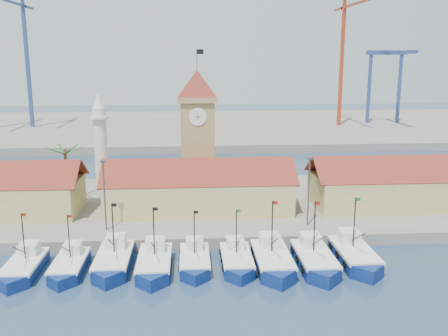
{
  "coord_description": "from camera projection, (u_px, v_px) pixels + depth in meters",
  "views": [
    {
      "loc": [
        -1.25,
        -49.24,
        22.98
      ],
      "look_at": [
        3.46,
        18.0,
        8.01
      ],
      "focal_mm": 40.0,
      "sensor_mm": 36.0,
      "label": 1
    }
  ],
  "objects": [
    {
      "name": "hall_center",
      "position": [
        199.0,
        193.0,
        71.63
      ],
      "size": [
        27.04,
        10.13,
        7.61
      ],
      "color": "tan",
      "rests_on": "quay"
    },
    {
      "name": "quay",
      "position": [
        199.0,
        206.0,
        76.23
      ],
      "size": [
        140.0,
        32.0,
        1.5
      ],
      "primitive_type": "cube",
      "color": "gray",
      "rests_on": "ground"
    },
    {
      "name": "boat_5",
      "position": [
        237.0,
        262.0,
        55.58
      ],
      "size": [
        3.34,
        9.15,
        6.92
      ],
      "color": "navy",
      "rests_on": "ground"
    },
    {
      "name": "boat_2",
      "position": [
        113.0,
        262.0,
        55.21
      ],
      "size": [
        3.74,
        10.25,
        7.75
      ],
      "color": "navy",
      "rests_on": "ground"
    },
    {
      "name": "boat_7",
      "position": [
        315.0,
        261.0,
        55.45
      ],
      "size": [
        3.81,
        10.45,
        7.9
      ],
      "color": "navy",
      "rests_on": "ground"
    },
    {
      "name": "clock_tower",
      "position": [
        198.0,
        132.0,
        75.74
      ],
      "size": [
        5.8,
        5.8,
        22.7
      ],
      "color": "tan",
      "rests_on": "quay"
    },
    {
      "name": "boat_1",
      "position": [
        69.0,
        267.0,
        54.22
      ],
      "size": [
        3.26,
        8.93,
        6.76
      ],
      "color": "navy",
      "rests_on": "ground"
    },
    {
      "name": "ground",
      "position": [
        203.0,
        278.0,
        53.02
      ],
      "size": [
        400.0,
        400.0,
        0.0
      ],
      "primitive_type": "plane",
      "color": "navy",
      "rests_on": "ground"
    },
    {
      "name": "boat_4",
      "position": [
        195.0,
        262.0,
        55.49
      ],
      "size": [
        3.29,
        9.01,
        6.82
      ],
      "color": "navy",
      "rests_on": "ground"
    },
    {
      "name": "boat_3",
      "position": [
        154.0,
        265.0,
        54.55
      ],
      "size": [
        3.62,
        9.92,
        7.51
      ],
      "color": "navy",
      "rests_on": "ground"
    },
    {
      "name": "hall_right",
      "position": [
        415.0,
        189.0,
        73.81
      ],
      "size": [
        31.2,
        10.13,
        7.61
      ],
      "color": "tan",
      "rests_on": "quay"
    },
    {
      "name": "lamp_posts",
      "position": [
        204.0,
        190.0,
        63.33
      ],
      "size": [
        80.7,
        0.25,
        9.03
      ],
      "color": "#3F3F44",
      "rests_on": "quay"
    },
    {
      "name": "boat_0",
      "position": [
        23.0,
        268.0,
        53.75
      ],
      "size": [
        3.42,
        9.37,
        7.09
      ],
      "color": "navy",
      "rests_on": "ground"
    },
    {
      "name": "boat_8",
      "position": [
        355.0,
        257.0,
        56.65
      ],
      "size": [
        3.86,
        10.56,
        7.99
      ],
      "color": "navy",
      "rests_on": "ground"
    },
    {
      "name": "terminal",
      "position": [
        193.0,
        128.0,
        159.92
      ],
      "size": [
        240.0,
        80.0,
        2.0
      ],
      "primitive_type": "cube",
      "color": "gray",
      "rests_on": "ground"
    },
    {
      "name": "boat_6",
      "position": [
        273.0,
        262.0,
        55.27
      ],
      "size": [
        3.87,
        10.59,
        8.01
      ],
      "color": "navy",
      "rests_on": "ground"
    },
    {
      "name": "crane_red_right",
      "position": [
        344.0,
        46.0,
        151.19
      ],
      "size": [
        1.0,
        33.87,
        43.76
      ],
      "color": "#AB351A",
      "rests_on": "terminal"
    },
    {
      "name": "crane_blue_near",
      "position": [
        25.0,
        46.0,
        148.04
      ],
      "size": [
        1.0,
        30.87,
        43.9
      ],
      "color": "navy",
      "rests_on": "terminal"
    },
    {
      "name": "palm_tree",
      "position": [
        66.0,
        170.0,
        75.62
      ],
      "size": [
        5.6,
        5.03,
        8.39
      ],
      "color": "brown",
      "rests_on": "quay"
    },
    {
      "name": "minaret",
      "position": [
        101.0,
        145.0,
        77.15
      ],
      "size": [
        3.0,
        3.0,
        16.3
      ],
      "color": "silver",
      "rests_on": "quay"
    },
    {
      "name": "gantry",
      "position": [
        390.0,
        67.0,
        156.75
      ],
      "size": [
        13.0,
        22.0,
        23.2
      ],
      "color": "navy",
      "rests_on": "terminal"
    }
  ]
}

